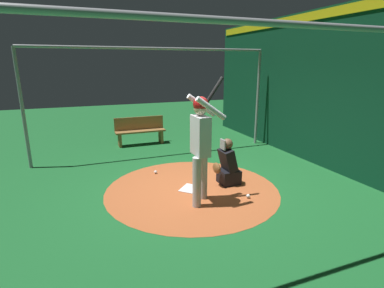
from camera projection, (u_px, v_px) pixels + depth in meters
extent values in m
plane|color=#195B28|center=(192.00, 189.00, 6.00)|extent=(26.88, 26.88, 0.00)
cylinder|color=#AD562D|center=(192.00, 189.00, 6.00)|extent=(3.46, 3.46, 0.01)
cube|color=white|center=(192.00, 189.00, 5.99)|extent=(0.59, 0.59, 0.01)
cylinder|color=#B3B3B7|center=(197.00, 182.00, 5.17)|extent=(0.15, 0.15, 0.91)
cylinder|color=#B3B3B7|center=(203.00, 175.00, 5.49)|extent=(0.15, 0.15, 0.91)
cube|color=silver|center=(200.00, 136.00, 5.12)|extent=(0.22, 0.44, 0.68)
cylinder|color=silver|center=(211.00, 108.00, 4.85)|extent=(0.55, 0.09, 0.42)
cylinder|color=silver|center=(202.00, 105.00, 5.20)|extent=(0.55, 0.09, 0.42)
sphere|color=beige|center=(201.00, 108.00, 4.99)|extent=(0.24, 0.24, 0.24)
sphere|color=#A51414|center=(201.00, 104.00, 4.98)|extent=(0.26, 0.26, 0.26)
cylinder|color=black|center=(209.00, 98.00, 5.15)|extent=(0.54, 0.06, 0.73)
cube|color=black|center=(229.00, 176.00, 6.27)|extent=(0.40, 0.40, 0.30)
cube|color=black|center=(228.00, 160.00, 6.16)|extent=(0.31, 0.40, 0.49)
sphere|color=brown|center=(227.00, 144.00, 6.06)|extent=(0.23, 0.23, 0.23)
cube|color=gray|center=(223.00, 144.00, 6.02)|extent=(0.03, 0.20, 0.20)
ellipsoid|color=brown|center=(217.00, 168.00, 6.04)|extent=(0.12, 0.28, 0.22)
cube|color=#0C3D26|center=(338.00, 91.00, 6.76)|extent=(0.20, 10.88, 3.70)
cube|color=yellow|center=(344.00, 10.00, 6.28)|extent=(0.03, 10.66, 0.20)
cylinder|color=gray|center=(258.00, 99.00, 9.10)|extent=(0.08, 0.08, 2.83)
cylinder|color=gray|center=(23.00, 110.00, 6.87)|extent=(0.08, 0.08, 2.83)
cylinder|color=gray|center=(155.00, 48.00, 7.62)|extent=(6.37, 0.07, 0.07)
cylinder|color=gray|center=(290.00, 24.00, 2.89)|extent=(6.37, 0.07, 0.07)
cube|color=olive|center=(141.00, 131.00, 9.20)|extent=(1.53, 0.36, 0.05)
cube|color=olive|center=(139.00, 123.00, 9.29)|extent=(1.53, 0.04, 0.40)
cube|color=olive|center=(161.00, 136.00, 9.49)|extent=(0.08, 0.32, 0.40)
cube|color=olive|center=(120.00, 140.00, 9.04)|extent=(0.08, 0.32, 0.40)
sphere|color=white|center=(156.00, 172.00, 6.83)|extent=(0.07, 0.07, 0.07)
sphere|color=white|center=(248.00, 196.00, 5.59)|extent=(0.07, 0.07, 0.07)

